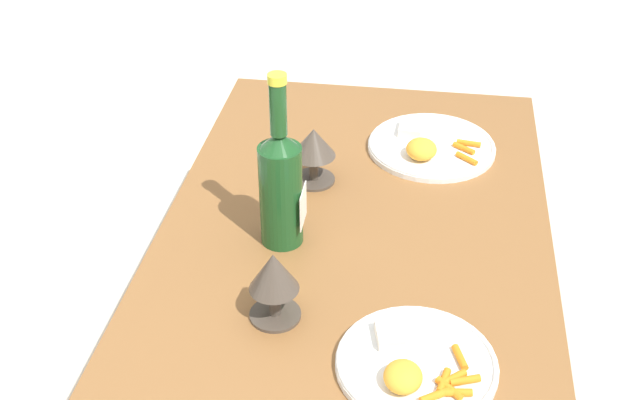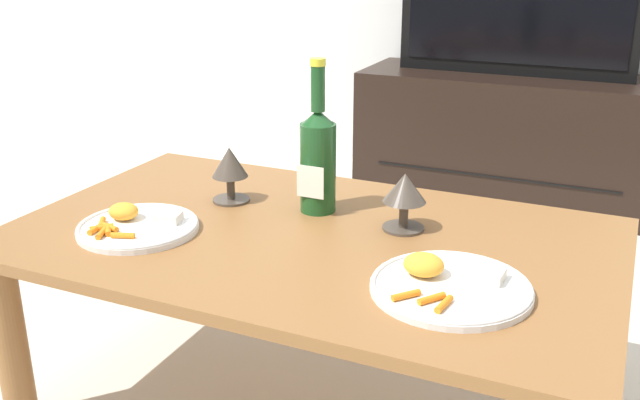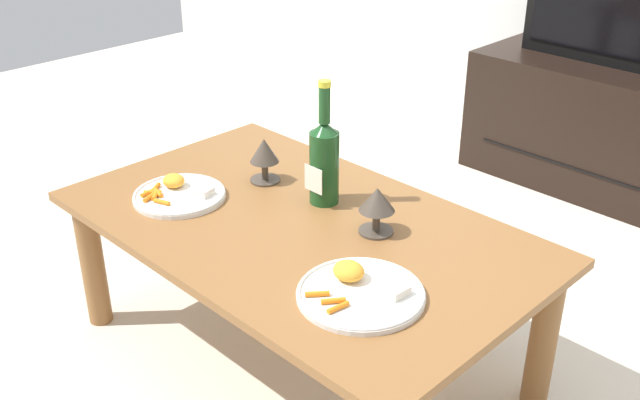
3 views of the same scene
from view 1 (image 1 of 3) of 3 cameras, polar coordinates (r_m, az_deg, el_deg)
name	(u,v)px [view 1 (image 1 of 3)]	position (r m, az deg, el deg)	size (l,w,h in m)	color
ground_plane	(349,390)	(1.86, 2.08, -13.19)	(6.40, 6.40, 0.00)	beige
dining_table	(353,260)	(1.60, 2.35, -4.27)	(1.26, 0.75, 0.44)	brown
wine_bottle	(281,182)	(1.47, -2.78, 1.24)	(0.08, 0.08, 0.34)	#19471E
goblet_left	(274,276)	(1.33, -3.27, -5.38)	(0.09, 0.09, 0.13)	#473D33
goblet_right	(314,146)	(1.67, -0.45, 3.79)	(0.09, 0.09, 0.12)	#473D33
dinner_plate_left	(416,364)	(1.29, 6.72, -11.37)	(0.25, 0.25, 0.05)	white
dinner_plate_right	(430,146)	(1.83, 7.74, 3.80)	(0.28, 0.28, 0.05)	white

